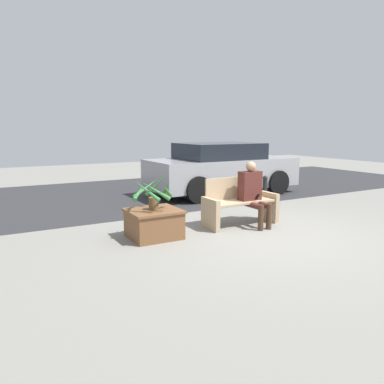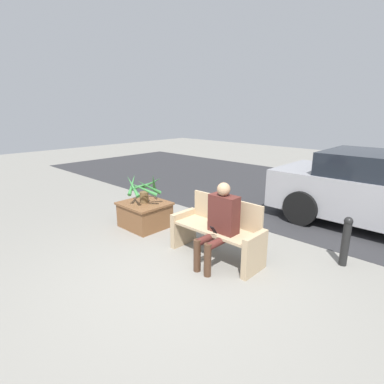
{
  "view_description": "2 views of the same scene",
  "coord_description": "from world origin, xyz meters",
  "px_view_note": "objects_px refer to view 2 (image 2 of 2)",
  "views": [
    {
      "loc": [
        -4.3,
        -4.91,
        1.86
      ],
      "look_at": [
        -1.02,
        0.89,
        0.72
      ],
      "focal_mm": 35.0,
      "sensor_mm": 36.0,
      "label": 1
    },
    {
      "loc": [
        2.67,
        -2.55,
        2.23
      ],
      "look_at": [
        -0.76,
        1.08,
        0.85
      ],
      "focal_mm": 28.0,
      "sensor_mm": 36.0,
      "label": 2
    }
  ],
  "objects_px": {
    "person_seated": "(220,221)",
    "bollard_post": "(346,240)",
    "potted_plant": "(144,188)",
    "bench": "(218,231)",
    "planter_box": "(145,214)"
  },
  "relations": [
    {
      "from": "potted_plant",
      "to": "bollard_post",
      "type": "relative_size",
      "value": 1.02
    },
    {
      "from": "potted_plant",
      "to": "bollard_post",
      "type": "bearing_deg",
      "value": 17.69
    },
    {
      "from": "bench",
      "to": "bollard_post",
      "type": "bearing_deg",
      "value": 34.48
    },
    {
      "from": "bench",
      "to": "bollard_post",
      "type": "xyz_separation_m",
      "value": [
        1.54,
        1.05,
        -0.03
      ]
    },
    {
      "from": "person_seated",
      "to": "bollard_post",
      "type": "xyz_separation_m",
      "value": [
        1.36,
        1.24,
        -0.29
      ]
    },
    {
      "from": "planter_box",
      "to": "bollard_post",
      "type": "height_order",
      "value": "bollard_post"
    },
    {
      "from": "bench",
      "to": "planter_box",
      "type": "relative_size",
      "value": 1.7
    },
    {
      "from": "planter_box",
      "to": "person_seated",
      "type": "bearing_deg",
      "value": -5.11
    },
    {
      "from": "person_seated",
      "to": "potted_plant",
      "type": "relative_size",
      "value": 1.61
    },
    {
      "from": "bench",
      "to": "planter_box",
      "type": "xyz_separation_m",
      "value": [
        -1.81,
        -0.01,
        -0.16
      ]
    },
    {
      "from": "person_seated",
      "to": "bollard_post",
      "type": "height_order",
      "value": "person_seated"
    },
    {
      "from": "bollard_post",
      "to": "potted_plant",
      "type": "bearing_deg",
      "value": -162.31
    },
    {
      "from": "bench",
      "to": "potted_plant",
      "type": "bearing_deg",
      "value": -179.63
    },
    {
      "from": "person_seated",
      "to": "bench",
      "type": "bearing_deg",
      "value": 132.9
    },
    {
      "from": "bench",
      "to": "planter_box",
      "type": "height_order",
      "value": "bench"
    }
  ]
}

